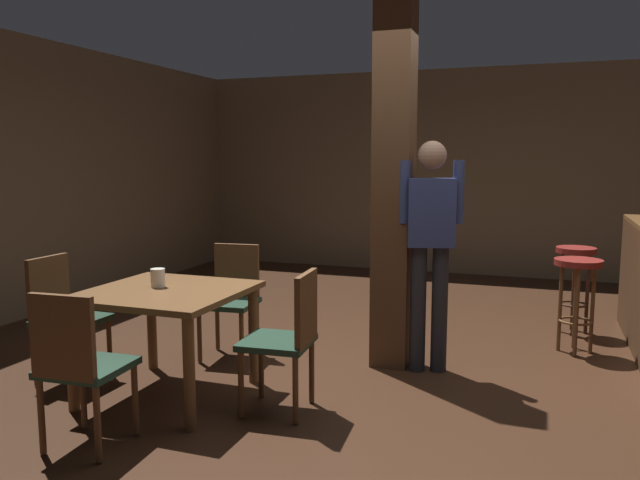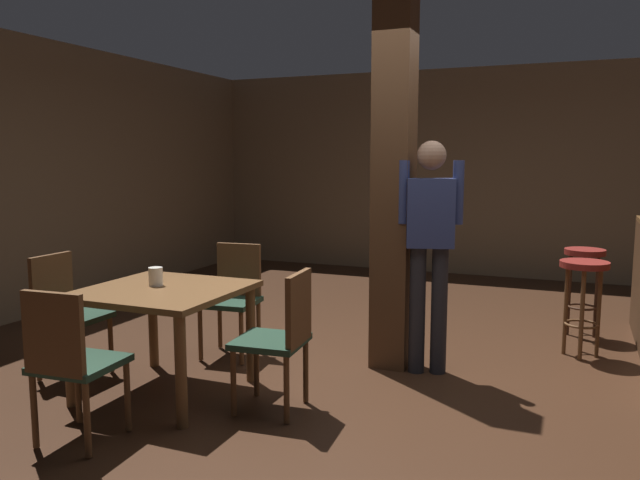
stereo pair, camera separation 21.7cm
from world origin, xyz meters
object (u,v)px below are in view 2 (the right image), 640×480
at_px(chair_east, 281,334).
at_px(bar_stool_near, 584,284).
at_px(standing_person, 430,240).
at_px(bar_stool_mid, 584,271).
at_px(chair_north, 233,293).
at_px(chair_south, 70,358).
at_px(dining_table, 164,304).
at_px(napkin_cup, 156,276).
at_px(chair_west, 65,309).

distance_m(chair_east, bar_stool_near, 2.61).
distance_m(standing_person, bar_stool_mid, 1.87).
relative_size(chair_north, chair_south, 1.00).
height_order(dining_table, chair_south, chair_south).
distance_m(dining_table, bar_stool_mid, 3.68).
xyz_separation_m(bar_stool_near, bar_stool_mid, (0.01, 0.62, -0.00)).
height_order(dining_table, standing_person, standing_person).
height_order(napkin_cup, bar_stool_mid, napkin_cup).
bearing_deg(dining_table, standing_person, 35.12).
bearing_deg(napkin_cup, bar_stool_mid, 43.02).
xyz_separation_m(dining_table, chair_south, (0.01, -0.86, -0.11)).
bearing_deg(bar_stool_mid, standing_person, -125.79).
bearing_deg(chair_west, chair_south, -44.20).
relative_size(bar_stool_near, bar_stool_mid, 0.98).
xyz_separation_m(chair_west, standing_person, (2.43, 1.09, 0.50)).
relative_size(chair_west, chair_east, 1.00).
xyz_separation_m(chair_south, napkin_cup, (-0.10, 0.90, 0.29)).
bearing_deg(dining_table, bar_stool_near, 36.79).
relative_size(chair_east, chair_south, 1.00).
bearing_deg(chair_south, standing_person, 51.68).
xyz_separation_m(chair_east, bar_stool_mid, (1.75, 2.56, 0.09)).
bearing_deg(bar_stool_near, standing_person, -140.88).
relative_size(chair_south, bar_stool_near, 1.14).
height_order(chair_north, chair_east, same).
xyz_separation_m(chair_north, chair_east, (0.88, -0.91, 0.00)).
xyz_separation_m(dining_table, standing_person, (1.55, 1.09, 0.38)).
relative_size(standing_person, bar_stool_mid, 2.17).
bearing_deg(bar_stool_mid, chair_north, -147.89).
xyz_separation_m(chair_west, bar_stool_near, (3.49, 1.96, 0.09)).
bearing_deg(chair_west, chair_east, 0.63).
height_order(chair_south, bar_stool_near, chair_south).
relative_size(dining_table, bar_stool_near, 1.27).
relative_size(chair_north, bar_stool_mid, 1.12).
distance_m(chair_south, napkin_cup, 0.95).
xyz_separation_m(chair_west, napkin_cup, (0.78, 0.04, 0.29)).
relative_size(standing_person, bar_stool_near, 2.21).
xyz_separation_m(chair_south, bar_stool_mid, (2.61, 3.43, 0.09)).
bearing_deg(standing_person, chair_north, -173.88).
relative_size(chair_north, chair_east, 1.00).
bearing_deg(chair_north, chair_east, -46.02).
height_order(chair_north, standing_person, standing_person).
relative_size(dining_table, chair_south, 1.11).
bearing_deg(chair_east, chair_west, -179.37).
height_order(chair_east, bar_stool_mid, chair_east).
distance_m(chair_south, bar_stool_mid, 4.32).
bearing_deg(bar_stool_near, dining_table, -143.21).
bearing_deg(bar_stool_near, chair_west, -150.70).
xyz_separation_m(dining_table, chair_east, (0.87, 0.02, -0.11)).
height_order(chair_north, bar_stool_mid, chair_north).
distance_m(chair_west, chair_south, 1.23).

